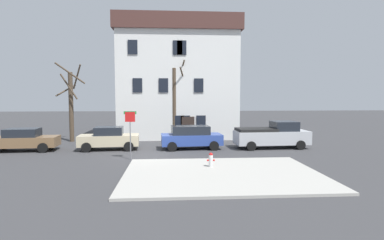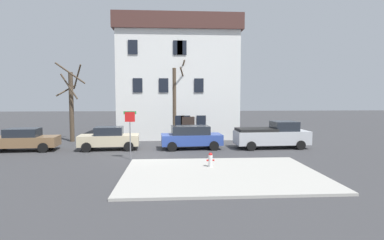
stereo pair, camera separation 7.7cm
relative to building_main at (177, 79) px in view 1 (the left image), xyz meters
The scene contains 12 objects.
ground_plane 11.83m from the building_main, 101.04° to the right, with size 120.00×120.00×0.00m, color #38383A.
sidewalk_slab 16.82m from the building_main, 83.40° to the right, with size 9.61×7.10×0.12m, color #A8A59E.
building_main is the anchor object (origin of this frame).
tree_bare_near 10.11m from the building_main, 157.61° to the right, with size 2.76×2.78×6.58m.
tree_bare_mid 4.33m from the building_main, 95.16° to the right, with size 1.87×1.91×6.97m.
car_brown_sedan 14.62m from the building_main, 143.63° to the right, with size 4.84×2.18×1.61m.
car_beige_sedan 10.67m from the building_main, 122.58° to the right, with size 4.35×2.17×1.67m.
car_blue_wagon 9.36m from the building_main, 84.27° to the right, with size 4.52×2.32×1.70m.
pickup_truck_silver 11.61m from the building_main, 49.83° to the right, with size 5.52×2.34×2.00m.
fire_hydrant 15.39m from the building_main, 84.33° to the right, with size 0.42×0.22×0.76m.
street_sign_pole 12.62m from the building_main, 105.05° to the right, with size 0.76×0.07×2.97m.
bicycle_leaning 9.36m from the building_main, 149.65° to the right, with size 1.75×0.22×1.03m.
Camera 1 is at (1.31, -20.40, 3.89)m, focal length 28.98 mm.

